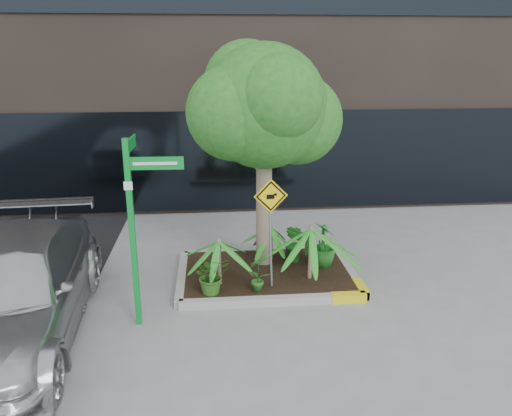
{
  "coord_description": "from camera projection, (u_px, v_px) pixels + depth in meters",
  "views": [
    {
      "loc": [
        -0.8,
        -8.36,
        4.09
      ],
      "look_at": [
        -0.01,
        0.2,
        1.43
      ],
      "focal_mm": 35.0,
      "sensor_mm": 36.0,
      "label": 1
    }
  ],
  "objects": [
    {
      "name": "street_sign_post",
      "position": [
        135.0,
        213.0,
        7.43
      ],
      "size": [
        0.88,
        0.86,
        2.95
      ],
      "rotation": [
        0.0,
        0.0,
        -0.02
      ],
      "color": "#0D9532",
      "rests_on": "ground"
    },
    {
      "name": "parked_car",
      "position": [
        9.0,
        292.0,
        7.29
      ],
      "size": [
        2.45,
        5.33,
        1.51
      ],
      "primitive_type": "imported",
      "rotation": [
        0.0,
        0.0,
        0.07
      ],
      "color": "silver",
      "rests_on": "ground"
    },
    {
      "name": "shrub_a",
      "position": [
        212.0,
        275.0,
        8.49
      ],
      "size": [
        0.76,
        0.76,
        0.66
      ],
      "primitive_type": "imported",
      "rotation": [
        0.0,
        0.0,
        0.33
      ],
      "color": "#295919",
      "rests_on": "planter"
    },
    {
      "name": "palm_left",
      "position": [
        219.0,
        241.0,
        8.7
      ],
      "size": [
        0.97,
        0.97,
        1.08
      ],
      "color": "gray",
      "rests_on": "ground"
    },
    {
      "name": "ground",
      "position": [
        258.0,
        285.0,
        9.23
      ],
      "size": [
        80.0,
        80.0,
        0.0
      ],
      "primitive_type": "plane",
      "color": "gray",
      "rests_on": "ground"
    },
    {
      "name": "cattle_sign",
      "position": [
        271.0,
        214.0,
        8.54
      ],
      "size": [
        0.59,
        0.28,
        1.93
      ],
      "rotation": [
        0.0,
        0.0,
        0.13
      ],
      "color": "slate",
      "rests_on": "ground"
    },
    {
      "name": "palm_front",
      "position": [
        311.0,
        229.0,
        8.89
      ],
      "size": [
        1.15,
        1.15,
        1.28
      ],
      "color": "gray",
      "rests_on": "ground"
    },
    {
      "name": "shrub_d",
      "position": [
        295.0,
        243.0,
        9.77
      ],
      "size": [
        0.58,
        0.58,
        0.78
      ],
      "primitive_type": "imported",
      "rotation": [
        0.0,
        0.0,
        5.21
      ],
      "color": "#1D671F",
      "rests_on": "planter"
    },
    {
      "name": "planter",
      "position": [
        268.0,
        273.0,
        9.48
      ],
      "size": [
        3.35,
        2.36,
        0.15
      ],
      "color": "#9E9E99",
      "rests_on": "ground"
    },
    {
      "name": "shrub_c",
      "position": [
        258.0,
        273.0,
        8.56
      ],
      "size": [
        0.5,
        0.5,
        0.68
      ],
      "primitive_type": "imported",
      "rotation": [
        0.0,
        0.0,
        3.7
      ],
      "color": "#26621E",
      "rests_on": "planter"
    },
    {
      "name": "palm_back",
      "position": [
        271.0,
        228.0,
        9.76
      ],
      "size": [
        0.82,
        0.82,
        0.91
      ],
      "color": "gray",
      "rests_on": "ground"
    },
    {
      "name": "shrub_b",
      "position": [
        324.0,
        244.0,
        9.59
      ],
      "size": [
        0.59,
        0.59,
        0.87
      ],
      "primitive_type": "imported",
      "rotation": [
        0.0,
        0.0,
        1.79
      ],
      "color": "#217022",
      "rests_on": "planter"
    },
    {
      "name": "tree",
      "position": [
        264.0,
        106.0,
        8.97
      ],
      "size": [
        2.91,
        2.58,
        4.36
      ],
      "color": "gray",
      "rests_on": "ground"
    }
  ]
}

